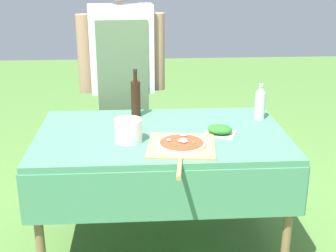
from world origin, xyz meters
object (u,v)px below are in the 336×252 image
at_px(person_cook, 122,71).
at_px(pizza_on_peel, 181,145).
at_px(prep_table, 161,146).
at_px(oil_bottle, 136,98).
at_px(herb_container, 220,130).
at_px(water_bottle, 260,103).
at_px(mixing_tub, 128,130).

xyz_separation_m(person_cook, pizza_on_peel, (0.34, -0.99, -0.19)).
height_order(prep_table, oil_bottle, oil_bottle).
xyz_separation_m(prep_table, oil_bottle, (-0.15, 0.31, 0.21)).
distance_m(pizza_on_peel, herb_container, 0.31).
height_order(water_bottle, herb_container, water_bottle).
height_order(oil_bottle, water_bottle, oil_bottle).
bearing_deg(person_cook, oil_bottle, 97.44).
bearing_deg(oil_bottle, herb_container, -36.77).
bearing_deg(water_bottle, prep_table, -161.63).
relative_size(pizza_on_peel, herb_container, 2.85).
xyz_separation_m(prep_table, pizza_on_peel, (0.10, -0.24, 0.10)).
bearing_deg(prep_table, oil_bottle, 115.23).
relative_size(oil_bottle, water_bottle, 1.36).
xyz_separation_m(oil_bottle, herb_container, (0.48, -0.36, -0.10)).
bearing_deg(person_cook, pizza_on_peel, 104.07).
relative_size(person_cook, mixing_tub, 10.60).
relative_size(person_cook, oil_bottle, 5.31).
relative_size(prep_table, person_cook, 0.89).
bearing_deg(water_bottle, mixing_tub, -157.76).
bearing_deg(pizza_on_peel, mixing_tub, 165.65).
bearing_deg(herb_container, water_bottle, 41.06).
bearing_deg(water_bottle, person_cook, 148.31).
relative_size(oil_bottle, herb_container, 1.47).
relative_size(prep_table, pizza_on_peel, 2.45).
bearing_deg(prep_table, herb_container, -8.19).
distance_m(pizza_on_peel, mixing_tub, 0.31).
height_order(prep_table, pizza_on_peel, pizza_on_peel).
height_order(oil_bottle, herb_container, oil_bottle).
bearing_deg(oil_bottle, pizza_on_peel, -66.20).
height_order(herb_container, mixing_tub, mixing_tub).
height_order(person_cook, oil_bottle, person_cook).
bearing_deg(prep_table, pizza_on_peel, -68.11).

